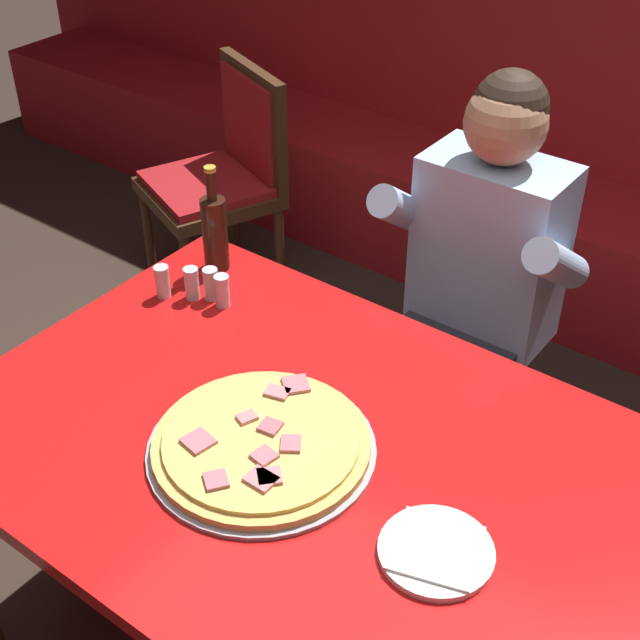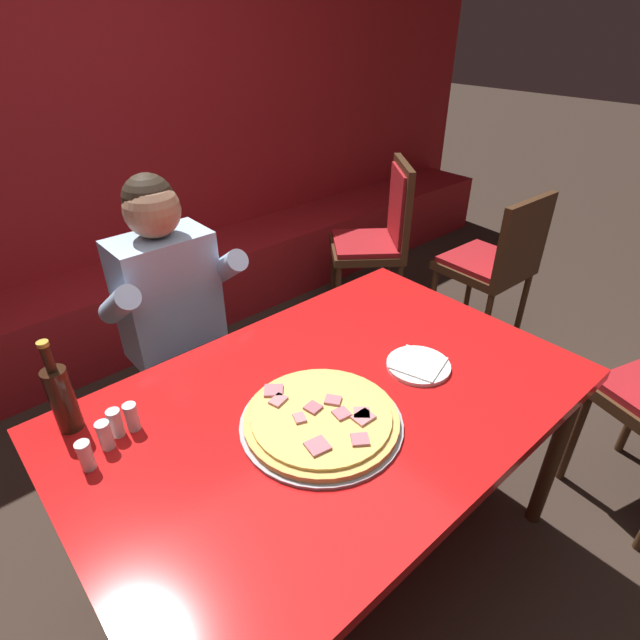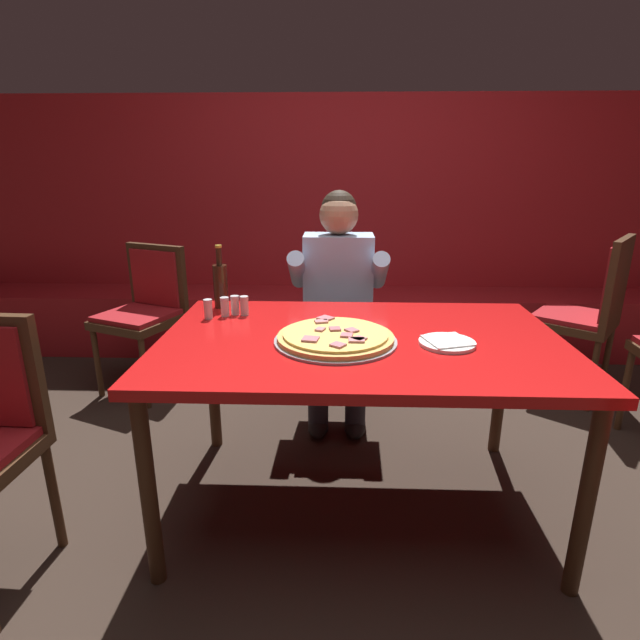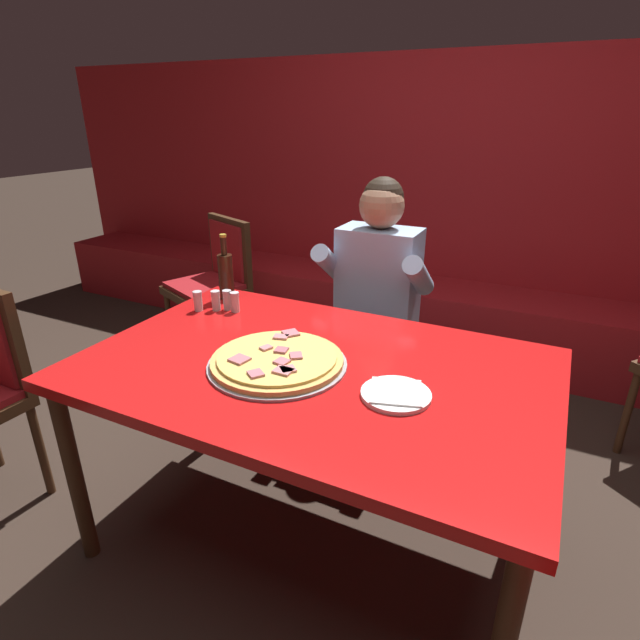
{
  "view_description": "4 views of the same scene",
  "coord_description": "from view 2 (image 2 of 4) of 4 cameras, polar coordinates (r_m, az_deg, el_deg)",
  "views": [
    {
      "loc": [
        0.77,
        -1.03,
        2.04
      ],
      "look_at": [
        -0.15,
        0.2,
        0.91
      ],
      "focal_mm": 50.0,
      "sensor_mm": 36.0,
      "label": 1
    },
    {
      "loc": [
        -0.79,
        -0.84,
        1.77
      ],
      "look_at": [
        0.13,
        0.2,
        0.9
      ],
      "focal_mm": 28.0,
      "sensor_mm": 36.0,
      "label": 2
    },
    {
      "loc": [
        -0.09,
        -1.84,
        1.42
      ],
      "look_at": [
        -0.17,
        0.29,
        0.74
      ],
      "focal_mm": 28.0,
      "sensor_mm": 36.0,
      "label": 3
    },
    {
      "loc": [
        0.68,
        -1.32,
        1.55
      ],
      "look_at": [
        -0.0,
        0.06,
        0.9
      ],
      "focal_mm": 28.0,
      "sensor_mm": 36.0,
      "label": 4
    }
  ],
  "objects": [
    {
      "name": "dining_chair_near_right",
      "position": [
        3.0,
        19.62,
        6.57
      ],
      "size": [
        0.45,
        0.45,
        0.95
      ],
      "color": "#422816",
      "rests_on": "ground_plane"
    },
    {
      "name": "shaker_parmesan",
      "position": [
        1.48,
        -23.32,
        -12.12
      ],
      "size": [
        0.04,
        0.04,
        0.09
      ],
      "color": "silver",
      "rests_on": "main_dining_table"
    },
    {
      "name": "shaker_red_pepper_flakes",
      "position": [
        1.44,
        -25.16,
        -13.97
      ],
      "size": [
        0.04,
        0.04,
        0.09
      ],
      "color": "silver",
      "rests_on": "main_dining_table"
    },
    {
      "name": "booth_wall_panel",
      "position": [
        3.23,
        -26.64,
        14.11
      ],
      "size": [
        6.8,
        0.16,
        1.9
      ],
      "primitive_type": "cube",
      "color": "#A3191E",
      "rests_on": "ground_plane"
    },
    {
      "name": "pizza",
      "position": [
        1.44,
        0.17,
        -11.28
      ],
      "size": [
        0.47,
        0.47,
        0.05
      ],
      "color": "#9E9EA3",
      "rests_on": "main_dining_table"
    },
    {
      "name": "main_dining_table",
      "position": [
        1.58,
        1.35,
        -10.72
      ],
      "size": [
        1.56,
        1.01,
        0.77
      ],
      "color": "#422816",
      "rests_on": "ground_plane"
    },
    {
      "name": "shaker_oregano",
      "position": [
        1.5,
        -22.28,
        -10.95
      ],
      "size": [
        0.04,
        0.04,
        0.09
      ],
      "color": "silver",
      "rests_on": "main_dining_table"
    },
    {
      "name": "plate_white_paper",
      "position": [
        1.68,
        11.19,
        -5.07
      ],
      "size": [
        0.21,
        0.21,
        0.02
      ],
      "color": "white",
      "rests_on": "main_dining_table"
    },
    {
      "name": "ground_plane",
      "position": [
        2.12,
        1.09,
        -24.7
      ],
      "size": [
        24.0,
        24.0,
        0.0
      ],
      "primitive_type": "plane",
      "color": "#33261E"
    },
    {
      "name": "shaker_black_pepper",
      "position": [
        1.51,
        -20.68,
        -10.43
      ],
      "size": [
        0.04,
        0.04,
        0.09
      ],
      "color": "silver",
      "rests_on": "main_dining_table"
    },
    {
      "name": "dining_chair_by_booth",
      "position": [
        3.19,
        6.86,
        9.93
      ],
      "size": [
        0.62,
        0.62,
        1.01
      ],
      "color": "#422816",
      "rests_on": "ground_plane"
    },
    {
      "name": "beer_bottle",
      "position": [
        1.54,
        -27.42,
        -7.82
      ],
      "size": [
        0.07,
        0.07,
        0.29
      ],
      "color": "black",
      "rests_on": "main_dining_table"
    },
    {
      "name": "diner_seated_blue_shirt",
      "position": [
        2.08,
        -15.62,
        -0.04
      ],
      "size": [
        0.53,
        0.53,
        1.27
      ],
      "color": "black",
      "rests_on": "ground_plane"
    },
    {
      "name": "booth_bench",
      "position": [
        3.21,
        -21.82,
        0.91
      ],
      "size": [
        6.46,
        0.48,
        0.46
      ],
      "primitive_type": "cube",
      "color": "#A3191E",
      "rests_on": "ground_plane"
    }
  ]
}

